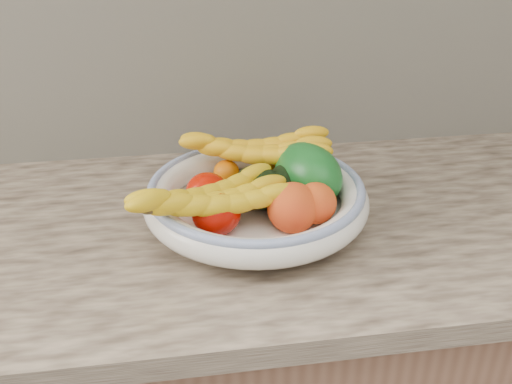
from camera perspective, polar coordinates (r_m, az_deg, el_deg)
The scene contains 12 objects.
fruit_bowl at distance 0.99m, azimuth 0.00°, elevation -0.58°, with size 0.39×0.39×0.08m.
clementine_back_left at distance 1.07m, azimuth -2.97°, elevation 2.03°, with size 0.05×0.05×0.04m, color orange.
clementine_back_right at distance 1.09m, azimuth 1.17°, elevation 2.59°, with size 0.05×0.05×0.05m, color orange.
tomato_left at distance 0.98m, azimuth -4.91°, elevation 0.02°, with size 0.07×0.07×0.07m, color #C21000.
tomato_near_left at distance 0.92m, azimuth -3.99°, elevation -2.12°, with size 0.08×0.08×0.07m, color #A90B02.
avocado_center at distance 0.99m, azimuth 0.42°, elevation 0.45°, with size 0.07×0.11×0.07m, color black.
avocado_right at distance 1.01m, azimuth 2.96°, elevation 1.09°, with size 0.06×0.09×0.06m, color black.
green_mango at distance 1.02m, azimuth 5.21°, elevation 1.87°, with size 0.10×0.15×0.11m, color #0F5519.
peach_front at distance 0.93m, azimuth 3.70°, elevation -1.57°, with size 0.08×0.08×0.08m, color orange.
peach_right at distance 0.94m, azimuth 5.98°, elevation -1.11°, with size 0.07×0.07×0.07m, color orange.
banana_bunch_back at distance 1.06m, azimuth -0.08°, elevation 3.87°, with size 0.30×0.11×0.08m, color yellow, non-canonical shape.
banana_bunch_front at distance 0.91m, azimuth -4.53°, elevation -1.09°, with size 0.29×0.11×0.08m, color yellow, non-canonical shape.
Camera 1 is at (-0.13, 0.80, 1.43)m, focal length 40.00 mm.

